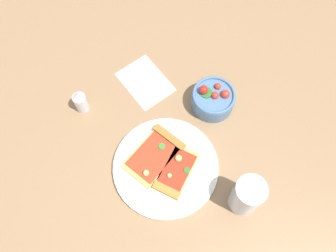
% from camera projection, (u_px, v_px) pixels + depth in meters
% --- Properties ---
extents(ground_plane, '(2.40, 2.40, 0.00)m').
position_uv_depth(ground_plane, '(175.00, 177.00, 0.97)').
color(ground_plane, '#93704C').
rests_on(ground_plane, ground).
extents(plate, '(0.28, 0.28, 0.01)m').
position_uv_depth(plate, '(166.00, 167.00, 0.97)').
color(plate, white).
rests_on(plate, ground_plane).
extents(pizza_slice_near, '(0.18, 0.16, 0.02)m').
position_uv_depth(pizza_slice_near, '(156.00, 153.00, 0.97)').
color(pizza_slice_near, '#E5B256').
rests_on(pizza_slice_near, plate).
extents(pizza_slice_far, '(0.15, 0.15, 0.02)m').
position_uv_depth(pizza_slice_far, '(175.00, 174.00, 0.95)').
color(pizza_slice_far, '#E5B256').
rests_on(pizza_slice_far, plate).
extents(salad_bowl, '(0.12, 0.12, 0.08)m').
position_uv_depth(salad_bowl, '(213.00, 99.00, 1.03)').
color(salad_bowl, '#4C7299').
rests_on(salad_bowl, ground_plane).
extents(soda_glass, '(0.07, 0.07, 0.13)m').
position_uv_depth(soda_glass, '(246.00, 196.00, 0.89)').
color(soda_glass, silver).
rests_on(soda_glass, ground_plane).
extents(paper_napkin, '(0.16, 0.18, 0.00)m').
position_uv_depth(paper_napkin, '(145.00, 82.00, 1.08)').
color(paper_napkin, white).
rests_on(paper_napkin, ground_plane).
extents(pepper_shaker, '(0.04, 0.04, 0.08)m').
position_uv_depth(pepper_shaker, '(81.00, 102.00, 1.02)').
color(pepper_shaker, silver).
rests_on(pepper_shaker, ground_plane).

